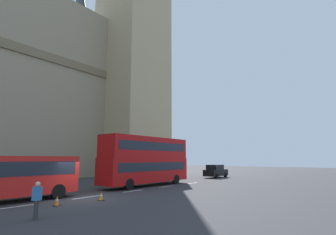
# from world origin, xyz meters

# --- Properties ---
(ground_plane) EXTENTS (160.00, 160.00, 0.00)m
(ground_plane) POSITION_xyz_m (0.00, 0.00, 0.00)
(ground_plane) COLOR #333335
(lane_centre_marking) EXTENTS (34.40, 0.16, 0.01)m
(lane_centre_marking) POSITION_xyz_m (-1.66, 0.00, 0.00)
(lane_centre_marking) COLOR silver
(lane_centre_marking) RESTS_ON ground_plane
(double_decker_bus) EXTENTS (10.76, 2.54, 4.90)m
(double_decker_bus) POSITION_xyz_m (9.01, 2.00, 2.71)
(double_decker_bus) COLOR #B20F0F
(double_decker_bus) RESTS_ON ground_plane
(sedan_lead) EXTENTS (4.40, 1.86, 1.85)m
(sedan_lead) POSITION_xyz_m (23.76, 2.05, 0.91)
(sedan_lead) COLOR black
(sedan_lead) RESTS_ON ground_plane
(traffic_cone_west) EXTENTS (0.36, 0.36, 0.58)m
(traffic_cone_west) POSITION_xyz_m (-2.35, -1.52, 0.28)
(traffic_cone_west) COLOR black
(traffic_cone_west) RESTS_ON ground_plane
(traffic_cone_middle) EXTENTS (0.36, 0.36, 0.58)m
(traffic_cone_middle) POSITION_xyz_m (0.48, -1.94, 0.28)
(traffic_cone_middle) COLOR black
(traffic_cone_middle) RESTS_ON ground_plane
(pedestrian_by_kerb) EXTENTS (0.47, 0.42, 1.69)m
(pedestrian_by_kerb) POSITION_xyz_m (-4.75, -4.14, 0.91)
(pedestrian_by_kerb) COLOR #333333
(pedestrian_by_kerb) RESTS_ON ground_plane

